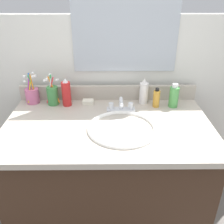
# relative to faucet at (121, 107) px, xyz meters

# --- Properties ---
(vanity_cabinet) EXTENTS (1.03, 0.58, 0.78)m
(vanity_cabinet) POSITION_rel_faucet_xyz_m (-0.07, -0.14, -0.45)
(vanity_cabinet) COLOR #382316
(vanity_cabinet) RESTS_ON ground_plane
(countertop) EXTENTS (1.07, 0.63, 0.03)m
(countertop) POSITION_rel_faucet_xyz_m (-0.07, -0.14, -0.04)
(countertop) COLOR #B2A899
(countertop) RESTS_ON vanity_cabinet
(backsplash) EXTENTS (1.07, 0.02, 0.09)m
(backsplash) POSITION_rel_faucet_xyz_m (-0.07, 0.16, 0.02)
(backsplash) COLOR #B2A899
(backsplash) RESTS_ON countertop
(back_wall) EXTENTS (2.17, 0.04, 1.30)m
(back_wall) POSITION_rel_faucet_xyz_m (-0.07, 0.22, -0.19)
(back_wall) COLOR silver
(back_wall) RESTS_ON ground_plane
(mirror_panel) EXTENTS (0.60, 0.01, 0.56)m
(mirror_panel) POSITION_rel_faucet_xyz_m (0.03, 0.20, 0.42)
(mirror_panel) COLOR #B2BCC6
(sink_basin) EXTENTS (0.35, 0.35, 0.11)m
(sink_basin) POSITION_rel_faucet_xyz_m (0.00, -0.19, -0.06)
(sink_basin) COLOR white
(sink_basin) RESTS_ON countertop
(faucet) EXTENTS (0.16, 0.10, 0.08)m
(faucet) POSITION_rel_faucet_xyz_m (0.00, 0.00, 0.00)
(faucet) COLOR silver
(faucet) RESTS_ON countertop
(bottle_spray_red) EXTENTS (0.05, 0.05, 0.17)m
(bottle_spray_red) POSITION_rel_faucet_xyz_m (-0.31, 0.08, 0.05)
(bottle_spray_red) COLOR red
(bottle_spray_red) RESTS_ON countertop
(bottle_toner_green) EXTENTS (0.05, 0.05, 0.14)m
(bottle_toner_green) POSITION_rel_faucet_xyz_m (0.31, 0.06, 0.04)
(bottle_toner_green) COLOR #4C9E4C
(bottle_toner_green) RESTS_ON countertop
(bottle_lotion_white) EXTENTS (0.05, 0.05, 0.15)m
(bottle_lotion_white) POSITION_rel_faucet_xyz_m (0.14, 0.11, 0.04)
(bottle_lotion_white) COLOR white
(bottle_lotion_white) RESTS_ON countertop
(bottle_oil_amber) EXTENTS (0.04, 0.04, 0.12)m
(bottle_oil_amber) POSITION_rel_faucet_xyz_m (0.21, 0.06, 0.02)
(bottle_oil_amber) COLOR gold
(bottle_oil_amber) RESTS_ON countertop
(cup_green) EXTENTS (0.09, 0.07, 0.19)m
(cup_green) POSITION_rel_faucet_xyz_m (-0.40, 0.09, 0.03)
(cup_green) COLOR #3F8C47
(cup_green) RESTS_ON countertop
(cup_pink) EXTENTS (0.08, 0.09, 0.19)m
(cup_pink) POSITION_rel_faucet_xyz_m (-0.53, 0.12, 0.02)
(cup_pink) COLOR #D16693
(cup_pink) RESTS_ON countertop
(soap_bar) EXTENTS (0.06, 0.04, 0.02)m
(soap_bar) POSITION_rel_faucet_xyz_m (-0.19, 0.10, -0.02)
(soap_bar) COLOR white
(soap_bar) RESTS_ON countertop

